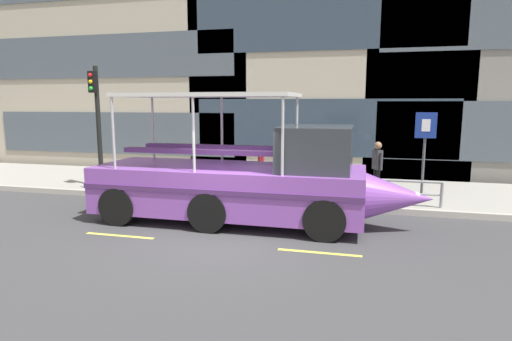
{
  "coord_description": "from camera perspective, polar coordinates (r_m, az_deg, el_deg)",
  "views": [
    {
      "loc": [
        3.21,
        -9.4,
        3.18
      ],
      "look_at": [
        0.34,
        1.97,
        1.3
      ],
      "focal_mm": 29.78,
      "sensor_mm": 36.0,
      "label": 1
    }
  ],
  "objects": [
    {
      "name": "ground_plane",
      "position": [
        10.43,
        -4.52,
        -8.67
      ],
      "size": [
        120.0,
        120.0,
        0.0
      ],
      "primitive_type": "plane",
      "color": "#3D3D3F"
    },
    {
      "name": "curb_guardrail",
      "position": [
        13.57,
        -1.4,
        -1.43
      ],
      "size": [
        11.78,
        0.09,
        0.77
      ],
      "color": "gray",
      "rests_on": "sidewalk"
    },
    {
      "name": "duck_tour_boat",
      "position": [
        11.28,
        -1.17,
        -1.47
      ],
      "size": [
        8.92,
        2.52,
        3.43
      ],
      "color": "purple",
      "rests_on": "ground_plane"
    },
    {
      "name": "pedestrian_near_bow",
      "position": [
        14.14,
        15.97,
        0.9
      ],
      "size": [
        0.33,
        0.45,
        1.77
      ],
      "color": "black",
      "rests_on": "sidewalk"
    },
    {
      "name": "sidewalk",
      "position": [
        15.65,
        2.05,
        -2.28
      ],
      "size": [
        32.0,
        4.8,
        0.18
      ],
      "primitive_type": "cube",
      "color": "#99968E",
      "rests_on": "ground_plane"
    },
    {
      "name": "curb_edge",
      "position": [
        13.28,
        -0.22,
        -4.34
      ],
      "size": [
        32.0,
        0.18,
        0.18
      ],
      "primitive_type": "cube",
      "color": "#B2ADA3",
      "rests_on": "ground_plane"
    },
    {
      "name": "traffic_light_pole",
      "position": [
        15.87,
        -20.58,
        6.97
      ],
      "size": [
        0.24,
        0.46,
        4.25
      ],
      "color": "black",
      "rests_on": "sidewalk"
    },
    {
      "name": "lane_centreline",
      "position": [
        9.86,
        -5.73,
        -9.74
      ],
      "size": [
        25.8,
        0.12,
        0.01
      ],
      "color": "#DBD64C",
      "rests_on": "ground_plane"
    },
    {
      "name": "parking_sign",
      "position": [
        13.64,
        21.72,
        3.6
      ],
      "size": [
        0.6,
        0.12,
        2.72
      ],
      "color": "#4C4F54",
      "rests_on": "sidewalk"
    },
    {
      "name": "pedestrian_mid_left",
      "position": [
        14.64,
        0.69,
        1.0
      ],
      "size": [
        0.21,
        0.45,
        1.55
      ],
      "color": "black",
      "rests_on": "sidewalk"
    }
  ]
}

